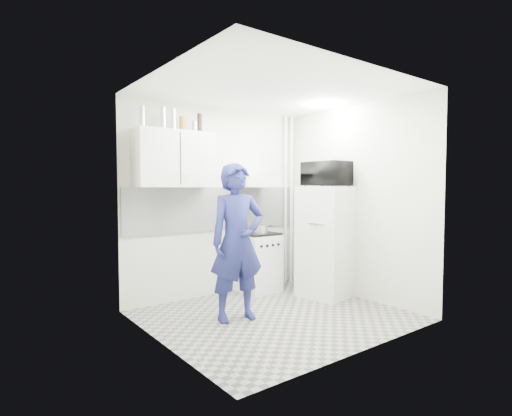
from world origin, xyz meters
TOP-DOWN VIEW (x-y plane):
  - floor at (0.00, 0.00)m, footprint 2.80×2.80m
  - ceiling at (0.00, 0.00)m, footprint 2.80×2.80m
  - wall_back at (0.00, 1.25)m, footprint 2.80×0.00m
  - wall_left at (-1.40, 0.00)m, footprint 0.00×2.60m
  - wall_right at (1.40, 0.00)m, footprint 0.00×2.60m
  - person at (-0.42, 0.17)m, footprint 0.71×0.53m
  - stove at (0.52, 1.00)m, footprint 0.51×0.51m
  - fridge at (1.10, 0.24)m, footprint 0.73×0.73m
  - stove_top at (0.52, 1.00)m, footprint 0.49×0.49m
  - saucepan at (0.50, 0.93)m, footprint 0.20×0.20m
  - microwave at (1.10, 0.24)m, footprint 0.61×0.42m
  - bottle_a at (-1.15, 1.07)m, footprint 0.06×0.06m
  - bottle_c at (-0.89, 1.07)m, footprint 0.07×0.07m
  - bottle_d at (-0.75, 1.07)m, footprint 0.06×0.06m
  - canister_a at (-0.64, 1.07)m, footprint 0.07×0.07m
  - canister_b at (-0.46, 1.07)m, footprint 0.07×0.07m
  - bottle_e at (-0.39, 1.07)m, footprint 0.06×0.06m
  - upper_cabinet at (-0.75, 1.07)m, footprint 1.00×0.35m
  - range_hood at (0.45, 1.00)m, footprint 0.60×0.50m
  - backsplash at (0.00, 1.24)m, footprint 2.74×0.03m
  - pipe_a at (1.30, 1.17)m, footprint 0.05×0.05m
  - pipe_b at (1.18, 1.17)m, footprint 0.04×0.04m
  - ceiling_spot_fixture at (1.00, 0.20)m, footprint 0.10×0.10m

SIDE VIEW (x-z plane):
  - floor at x=0.00m, z-range 0.00..0.00m
  - stove at x=0.52m, z-range 0.00..0.82m
  - fridge at x=1.10m, z-range 0.00..1.51m
  - stove_top at x=0.52m, z-range 0.82..0.85m
  - person at x=-0.42m, z-range 0.00..1.77m
  - saucepan at x=0.50m, z-range 0.85..0.96m
  - backsplash at x=0.00m, z-range 0.90..1.50m
  - wall_left at x=-1.40m, z-range 0.00..2.60m
  - wall_right at x=1.40m, z-range 0.00..2.60m
  - pipe_a at x=1.30m, z-range 0.00..2.60m
  - pipe_b at x=1.18m, z-range 0.00..2.60m
  - wall_back at x=0.00m, z-range -0.10..2.70m
  - range_hood at x=0.45m, z-range 1.50..1.64m
  - microwave at x=1.10m, z-range 1.51..1.85m
  - upper_cabinet at x=-0.75m, z-range 1.50..2.20m
  - canister_b at x=-0.46m, z-range 2.20..2.34m
  - canister_a at x=-0.64m, z-range 2.20..2.39m
  - bottle_e at x=-0.39m, z-range 2.20..2.45m
  - bottle_a at x=-1.15m, z-range 2.20..2.46m
  - bottle_d at x=-0.75m, z-range 2.20..2.47m
  - bottle_c at x=-0.89m, z-range 2.20..2.47m
  - ceiling_spot_fixture at x=1.00m, z-range 2.56..2.58m
  - ceiling at x=0.00m, z-range 2.60..2.60m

